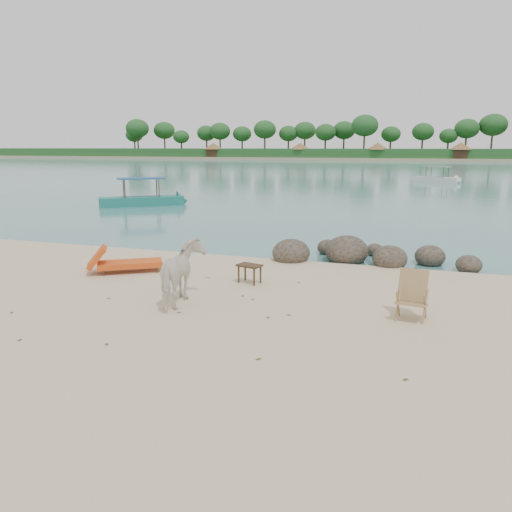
{
  "coord_description": "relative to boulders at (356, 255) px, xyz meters",
  "views": [
    {
      "loc": [
        4.36,
        -9.37,
        3.63
      ],
      "look_at": [
        0.62,
        2.0,
        1.0
      ],
      "focal_mm": 35.0,
      "sensor_mm": 36.0,
      "label": 1
    }
  ],
  "objects": [
    {
      "name": "boulders",
      "position": [
        0.0,
        0.0,
        0.0
      ],
      "size": [
        6.39,
        2.9,
        1.04
      ],
      "rotation": [
        0.0,
        0.0,
        0.37
      ],
      "color": "#332822",
      "rests_on": "ground"
    },
    {
      "name": "water",
      "position": [
        -2.49,
        83.36,
        -0.2
      ],
      "size": [
        400.0,
        400.0,
        0.0
      ],
      "primitive_type": "plane",
      "color": "#3B7675",
      "rests_on": "ground"
    },
    {
      "name": "far_scenery",
      "position": [
        -2.47,
        130.06,
        2.94
      ],
      "size": [
        420.0,
        18.0,
        9.5
      ],
      "color": "#1E4C1E",
      "rests_on": "ground"
    },
    {
      "name": "boat_near",
      "position": [
        -14.97,
        11.83,
        1.22
      ],
      "size": [
        5.47,
        4.56,
        2.85
      ],
      "primitive_type": null,
      "rotation": [
        0.0,
        0.0,
        0.64
      ],
      "color": "#1D7166",
      "rests_on": "water"
    },
    {
      "name": "deck_chair",
      "position": [
        1.84,
        -5.42,
        0.31
      ],
      "size": [
        0.76,
        0.82,
        1.03
      ],
      "primitive_type": null,
      "rotation": [
        0.0,
        0.0,
        -0.15
      ],
      "color": "tan",
      "rests_on": "ground"
    },
    {
      "name": "dead_leaves",
      "position": [
        -2.74,
        -6.41,
        -0.2
      ],
      "size": [
        8.54,
        7.15,
        0.0
      ],
      "color": "brown",
      "rests_on": "ground"
    },
    {
      "name": "far_shore",
      "position": [
        -2.49,
        163.36,
        -0.2
      ],
      "size": [
        420.0,
        90.0,
        1.4
      ],
      "primitive_type": "cube",
      "color": "tan",
      "rests_on": "ground"
    },
    {
      "name": "cow",
      "position": [
        -3.25,
        -5.92,
        0.53
      ],
      "size": [
        1.1,
        1.85,
        1.47
      ],
      "primitive_type": "imported",
      "rotation": [
        0.0,
        0.0,
        3.33
      ],
      "color": "white",
      "rests_on": "ground"
    },
    {
      "name": "side_table",
      "position": [
        -2.36,
        -3.73,
        0.05
      ],
      "size": [
        0.72,
        0.57,
        0.51
      ],
      "primitive_type": null,
      "rotation": [
        0.0,
        0.0,
        -0.28
      ],
      "color": "#382916",
      "rests_on": "ground"
    },
    {
      "name": "lounge_chair",
      "position": [
        -6.11,
        -3.64,
        0.14
      ],
      "size": [
        2.36,
        1.92,
        0.69
      ],
      "primitive_type": null,
      "rotation": [
        0.0,
        0.0,
        0.58
      ],
      "color": "#D95919",
      "rests_on": "ground"
    },
    {
      "name": "boat_mid",
      "position": [
        3.38,
        40.66,
        1.14
      ],
      "size": [
        5.36,
        3.82,
        2.68
      ],
      "primitive_type": null,
      "rotation": [
        0.0,
        0.0,
        -0.53
      ],
      "color": "silver",
      "rests_on": "water"
    }
  ]
}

